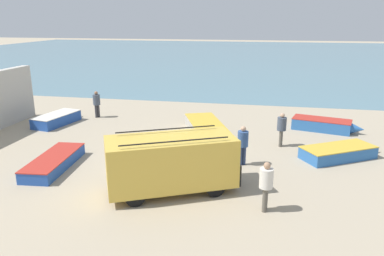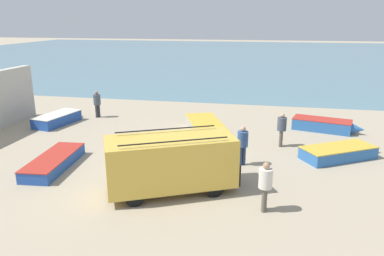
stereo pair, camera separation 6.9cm
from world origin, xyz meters
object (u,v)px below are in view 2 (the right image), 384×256
(parked_van, at_px, (171,162))
(fisherman_1, at_px, (265,182))
(fisherman_2, at_px, (282,127))
(fisherman_3, at_px, (243,142))
(fishing_rowboat_4, at_px, (325,125))
(fisherman_0, at_px, (97,102))
(fishing_rowboat_2, at_px, (59,118))
(fishing_rowboat_1, at_px, (56,161))
(fishing_rowboat_0, at_px, (207,129))
(fishing_rowboat_3, at_px, (340,152))

(parked_van, distance_m, fisherman_1, 3.56)
(fisherman_2, bearing_deg, parked_van, 66.30)
(fisherman_2, relative_size, fisherman_3, 0.97)
(fishing_rowboat_4, bearing_deg, fisherman_0, -166.38)
(fishing_rowboat_4, bearing_deg, fisherman_1, -93.01)
(parked_van, height_order, fisherman_2, parked_van)
(parked_van, height_order, fisherman_1, parked_van)
(fishing_rowboat_2, distance_m, fisherman_1, 15.30)
(fishing_rowboat_1, relative_size, fisherman_1, 2.66)
(fishing_rowboat_1, bearing_deg, fishing_rowboat_2, 24.19)
(fishing_rowboat_0, bearing_deg, fisherman_3, 7.24)
(parked_van, xyz_separation_m, fisherman_1, (3.45, -0.86, -0.12))
(fisherman_3, bearing_deg, fishing_rowboat_1, 67.49)
(fisherman_3, bearing_deg, fisherman_0, 21.52)
(fishing_rowboat_0, bearing_deg, parked_van, -23.11)
(fishing_rowboat_3, xyz_separation_m, fishing_rowboat_4, (-0.13, 4.53, 0.05))
(fisherman_1, relative_size, fisherman_3, 0.98)
(fishing_rowboat_2, bearing_deg, fisherman_0, -30.16)
(fishing_rowboat_0, relative_size, fishing_rowboat_1, 1.18)
(fisherman_2, bearing_deg, fishing_rowboat_2, 3.67)
(fisherman_1, height_order, fisherman_2, fisherman_1)
(fisherman_1, bearing_deg, fishing_rowboat_4, 80.43)
(fishing_rowboat_1, bearing_deg, fisherman_0, 7.66)
(fishing_rowboat_4, xyz_separation_m, fisherman_1, (-3.26, -10.28, 0.71))
(fishing_rowboat_3, distance_m, fishing_rowboat_4, 4.53)
(parked_van, distance_m, fishing_rowboat_4, 11.59)
(fishing_rowboat_3, height_order, fisherman_0, fisherman_0)
(fishing_rowboat_4, bearing_deg, fishing_rowboat_2, -159.29)
(fishing_rowboat_3, distance_m, fisherman_1, 6.72)
(fishing_rowboat_0, relative_size, fishing_rowboat_4, 1.36)
(fishing_rowboat_0, bearing_deg, fisherman_2, 52.63)
(fishing_rowboat_0, height_order, fisherman_2, fisherman_2)
(fishing_rowboat_3, bearing_deg, fishing_rowboat_0, 129.48)
(fisherman_1, bearing_deg, fisherman_0, 144.21)
(parked_van, bearing_deg, fisherman_3, 26.52)
(fishing_rowboat_1, xyz_separation_m, fisherman_0, (-1.90, 8.32, 0.78))
(parked_van, relative_size, fisherman_1, 2.93)
(fishing_rowboat_1, distance_m, fishing_rowboat_4, 14.73)
(fishing_rowboat_0, xyz_separation_m, fisherman_0, (-7.68, 2.47, 0.70))
(fisherman_0, distance_m, fisherman_2, 12.20)
(fishing_rowboat_2, bearing_deg, fishing_rowboat_0, -82.41)
(parked_van, relative_size, fisherman_2, 2.95)
(fishing_rowboat_3, bearing_deg, fisherman_1, -151.99)
(fishing_rowboat_1, bearing_deg, fishing_rowboat_0, -49.89)
(fishing_rowboat_1, height_order, fishing_rowboat_2, fishing_rowboat_2)
(fishing_rowboat_0, bearing_deg, fishing_rowboat_1, -66.45)
(fisherman_1, bearing_deg, fishing_rowboat_1, 174.37)
(fishing_rowboat_1, distance_m, fisherman_3, 8.26)
(fishing_rowboat_2, xyz_separation_m, fishing_rowboat_4, (15.91, 1.71, 0.01))
(parked_van, bearing_deg, fishing_rowboat_1, 140.44)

